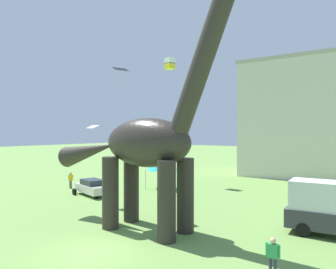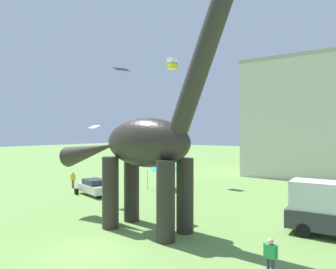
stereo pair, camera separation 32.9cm
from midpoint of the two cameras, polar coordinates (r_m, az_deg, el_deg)
The scene contains 11 objects.
ground_plane at distance 17.78m, azimuth -13.26°, elevation -19.77°, with size 240.00×240.00×0.00m, color #6B9347.
dinosaur_sculpture at distance 19.82m, azimuth -3.53°, elevation -1.47°, with size 14.49×3.07×15.15m.
parked_sedan_left at distance 32.00m, azimuth -12.87°, elevation -9.17°, with size 4.53×2.86×1.55m.
parked_box_truck at distance 21.30m, azimuth 28.47°, elevation -11.79°, with size 5.69×2.40×3.20m.
person_strolling_adult at distance 14.91m, azimuth 18.64°, elevation -19.70°, with size 0.62×0.27×1.67m.
person_far_spectator at distance 36.39m, azimuth -16.49°, elevation -7.57°, with size 0.67×0.29×1.79m.
festival_canopy_tent at distance 34.22m, azimuth -0.25°, elevation -5.59°, with size 3.15×3.15×3.00m.
kite_far_right at distance 28.20m, azimuth -12.84°, elevation 1.35°, with size 1.02×0.75×1.26m.
kite_near_high at distance 39.95m, azimuth 1.00°, elevation 12.67°, with size 1.16×1.16×1.36m.
kite_near_low at distance 25.46m, azimuth -8.02°, elevation 11.55°, with size 1.22×1.40×1.53m.
background_building_block at distance 46.45m, azimuth 26.90°, elevation 2.74°, with size 20.90×8.86×16.07m.
Camera 2 is at (12.67, -10.91, 6.14)m, focal length 33.82 mm.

